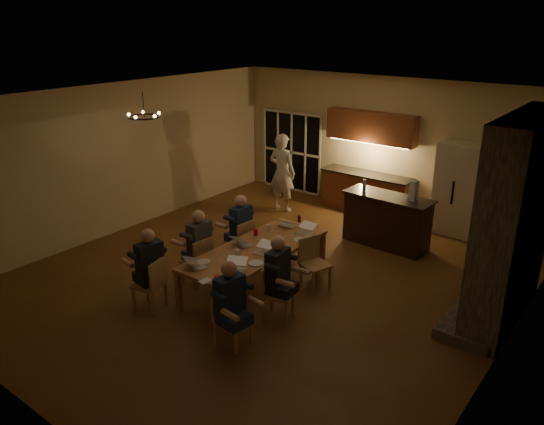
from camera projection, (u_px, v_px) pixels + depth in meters
The scene contains 43 objects.
floor at pixel (270, 277), 9.67m from camera, with size 9.00×9.00×0.00m, color brown.
back_wall at pixel (387, 146), 12.48m from camera, with size 8.00×0.04×3.20m, color #C4B58B.
left_wall at pixel (122, 158), 11.40m from camera, with size 0.04×9.00×3.20m, color #C4B58B.
right_wall at pixel (516, 253), 6.82m from camera, with size 0.04×9.00×3.20m, color #C4B58B.
ceiling at pixel (269, 98), 8.55m from camera, with size 8.00×9.00×0.04m, color white.
french_doors at pixel (292, 152), 14.17m from camera, with size 1.86×0.08×2.10m, color black.
fireplace at pixel (515, 221), 7.90m from camera, with size 0.58×2.50×3.20m, color #716759.
kitchenette at pixel (368, 163), 12.55m from camera, with size 2.24×0.68×2.40m, color brown, non-canonical shape.
refrigerator at pixel (458, 189), 11.33m from camera, with size 0.90×0.68×2.00m, color beige.
dining_table at pixel (256, 268), 9.17m from camera, with size 1.10×2.85×0.75m, color #BA7C4A.
bar_island at pixel (387, 221), 10.83m from camera, with size 1.80×0.68×1.08m, color black.
chair_left_near at pixel (149, 284), 8.48m from camera, with size 0.44×0.44×0.89m, color tan, non-canonical shape.
chair_left_mid at pixel (196, 261), 9.28m from camera, with size 0.44×0.44×0.89m, color tan, non-canonical shape.
chair_left_far at pixel (239, 242), 10.05m from camera, with size 0.44×0.44×0.89m, color tan, non-canonical shape.
chair_right_near at pixel (233, 317), 7.53m from camera, with size 0.44×0.44×0.89m, color tan, non-canonical shape.
chair_right_mid at pixel (279, 293), 8.19m from camera, with size 0.44×0.44×0.89m, color tan, non-canonical shape.
chair_right_far at pixel (316, 264), 9.15m from camera, with size 0.44×0.44×0.89m, color tan, non-canonical shape.
person_left_near at pixel (151, 269), 8.42m from camera, with size 0.60×0.60×1.38m, color #202229, non-canonical shape.
person_right_near at pixel (230, 307), 7.34m from camera, with size 0.60×0.60×1.38m, color #1B2344, non-canonical shape.
person_left_mid at pixel (200, 247), 9.21m from camera, with size 0.60×0.60×1.38m, color #393E43, non-canonical shape.
person_right_mid at pixel (278, 277), 8.15m from camera, with size 0.60×0.60×1.38m, color #202229, non-canonical shape.
person_left_far at pixel (241, 230), 9.97m from camera, with size 0.60×0.60×1.38m, color #1B2344, non-canonical shape.
standing_person at pixel (282, 172), 12.69m from camera, with size 0.69×0.45×1.89m, color silver.
chandelier at pixel (144, 117), 9.62m from camera, with size 0.60×0.60×0.03m, color black.
laptop_a at pixel (197, 260), 8.34m from camera, with size 0.32×0.28×0.23m, color silver, non-canonical shape.
laptop_b at pixel (235, 264), 8.19m from camera, with size 0.32×0.28×0.23m, color silver, non-canonical shape.
laptop_c at pixel (244, 239), 9.14m from camera, with size 0.32×0.28×0.23m, color silver, non-canonical shape.
laptop_d at pixel (264, 247), 8.79m from camera, with size 0.32×0.28×0.23m, color silver, non-canonical shape.
laptop_e at pixel (288, 220), 9.96m from camera, with size 0.32×0.28×0.23m, color silver, non-canonical shape.
laptop_f at pixel (305, 228), 9.60m from camera, with size 0.32×0.28×0.23m, color silver, non-canonical shape.
mug_front at pixel (238, 252), 8.76m from camera, with size 0.07×0.07×0.10m, color silver.
mug_mid at pixel (279, 239), 9.30m from camera, with size 0.07×0.07×0.10m, color silver.
mug_back at pixel (268, 227), 9.80m from camera, with size 0.08×0.08×0.10m, color silver.
redcup_near at pixel (217, 280), 7.83m from camera, with size 0.09×0.09×0.12m, color #B30B1A.
redcup_mid at pixel (256, 232), 9.55m from camera, with size 0.08×0.08×0.12m, color #B30B1A.
can_silver at pixel (231, 261), 8.43m from camera, with size 0.07×0.07×0.12m, color #B2B2B7.
can_cola at pixel (299, 219), 10.17m from camera, with size 0.06×0.06×0.12m, color #3F0F0C.
plate_near at pixel (256, 263), 8.47m from camera, with size 0.24×0.24×0.02m, color silver.
plate_left at pixel (204, 262), 8.51m from camera, with size 0.22×0.22×0.02m, color silver.
plate_far at pixel (300, 240), 9.34m from camera, with size 0.24×0.24×0.02m, color silver.
notepad at pixel (206, 281), 7.91m from camera, with size 0.14×0.19×0.01m, color white.
bar_bottle at pixel (364, 185), 10.90m from camera, with size 0.07×0.07×0.24m, color #99999E.
bar_blender at pixel (414, 191), 10.28m from camera, with size 0.13×0.13×0.40m, color silver.
Camera 1 is at (5.30, -6.85, 4.47)m, focal length 35.00 mm.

